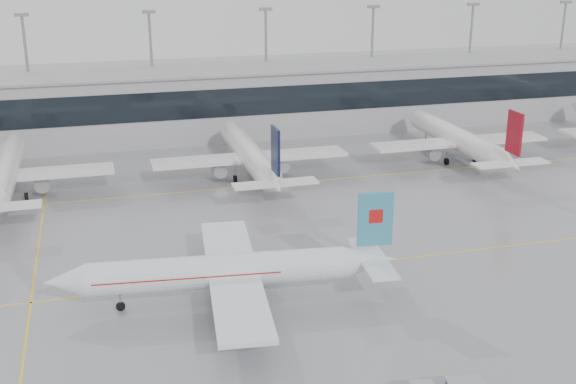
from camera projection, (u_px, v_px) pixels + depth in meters
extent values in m
plane|color=gray|center=(317.00, 269.00, 79.62)|extent=(320.00, 320.00, 0.00)
cube|color=gold|center=(317.00, 269.00, 79.62)|extent=(120.00, 0.25, 0.01)
cube|color=gold|center=(256.00, 186.00, 106.97)|extent=(120.00, 0.25, 0.01)
cube|color=gold|center=(38.00, 245.00, 85.76)|extent=(0.25, 60.00, 0.01)
cube|color=#99999C|center=(217.00, 103.00, 134.20)|extent=(180.00, 15.00, 12.00)
cube|color=black|center=(224.00, 103.00, 126.83)|extent=(180.00, 0.20, 5.00)
cube|color=gray|center=(216.00, 70.00, 132.19)|extent=(182.00, 16.00, 0.40)
cylinder|color=gray|center=(29.00, 79.00, 129.76)|extent=(0.50, 0.50, 22.00)
cube|color=gray|center=(21.00, 15.00, 126.09)|extent=(2.40, 1.00, 0.60)
cylinder|color=gray|center=(152.00, 74.00, 135.29)|extent=(0.50, 0.50, 22.00)
cube|color=gray|center=(149.00, 12.00, 131.62)|extent=(2.40, 1.00, 0.60)
cylinder|color=gray|center=(266.00, 68.00, 140.81)|extent=(0.50, 0.50, 22.00)
cube|color=gray|center=(266.00, 9.00, 137.14)|extent=(2.40, 1.00, 0.60)
cylinder|color=gray|center=(371.00, 64.00, 146.34)|extent=(0.50, 0.50, 22.00)
cube|color=gray|center=(374.00, 7.00, 142.67)|extent=(2.40, 1.00, 0.60)
cylinder|color=gray|center=(469.00, 59.00, 151.86)|extent=(0.50, 0.50, 22.00)
cube|color=gray|center=(473.00, 4.00, 148.19)|extent=(2.40, 1.00, 0.60)
cylinder|color=gray|center=(560.00, 55.00, 157.39)|extent=(0.50, 0.50, 22.00)
cube|color=gray|center=(566.00, 2.00, 153.72)|extent=(2.40, 1.00, 0.60)
cylinder|color=silver|center=(218.00, 271.00, 70.88)|extent=(25.42, 5.96, 3.31)
cone|color=silver|center=(65.00, 282.00, 68.64)|extent=(4.33, 3.71, 3.31)
cone|color=silver|center=(370.00, 261.00, 73.24)|extent=(5.92, 3.88, 3.31)
cube|color=silver|center=(233.00, 274.00, 71.24)|extent=(7.86, 27.69, 0.45)
cube|color=silver|center=(372.00, 258.00, 73.17)|extent=(3.90, 10.74, 0.25)
cube|color=teal|center=(375.00, 219.00, 71.85)|extent=(3.62, 0.73, 5.64)
cylinder|color=#92939B|center=(233.00, 311.00, 67.17)|extent=(3.80, 2.47, 2.10)
cylinder|color=#92939B|center=(225.00, 268.00, 76.13)|extent=(3.80, 2.47, 2.10)
cylinder|color=gray|center=(120.00, 300.00, 70.17)|extent=(0.20, 0.20, 1.40)
cylinder|color=black|center=(121.00, 306.00, 70.40)|extent=(0.93, 0.39, 0.90)
cylinder|color=gray|center=(247.00, 302.00, 69.57)|extent=(0.24, 0.24, 1.40)
cylinder|color=black|center=(247.00, 308.00, 69.79)|extent=(1.14, 0.56, 1.10)
cylinder|color=gray|center=(241.00, 279.00, 74.42)|extent=(0.24, 0.24, 1.40)
cylinder|color=black|center=(241.00, 285.00, 74.65)|extent=(1.14, 0.56, 1.10)
cube|color=#B70F0F|center=(376.00, 216.00, 71.72)|extent=(1.44, 0.60, 1.40)
cube|color=#B70F0F|center=(187.00, 271.00, 70.35)|extent=(18.25, 5.23, 0.12)
cylinder|color=silver|center=(5.00, 170.00, 101.51)|extent=(3.59, 27.36, 3.59)
cone|color=silver|center=(14.00, 143.00, 115.81)|extent=(3.59, 4.00, 3.59)
cube|color=silver|center=(5.00, 176.00, 100.27)|extent=(29.64, 5.00, 0.45)
cylinder|color=#92939B|center=(42.00, 182.00, 102.42)|extent=(2.10, 3.60, 2.10)
cylinder|color=gray|center=(14.00, 167.00, 112.08)|extent=(0.20, 0.20, 1.56)
cylinder|color=black|center=(14.00, 171.00, 112.34)|extent=(0.30, 0.90, 0.90)
cylinder|color=gray|center=(26.00, 191.00, 100.69)|extent=(0.24, 0.24, 1.56)
cylinder|color=black|center=(26.00, 196.00, 100.94)|extent=(0.45, 1.10, 1.10)
cylinder|color=silver|center=(248.00, 152.00, 110.30)|extent=(3.59, 27.36, 3.59)
cone|color=silver|center=(229.00, 129.00, 124.60)|extent=(3.59, 4.00, 3.59)
cone|color=silver|center=(275.00, 185.00, 95.27)|extent=(3.59, 5.60, 3.59)
cube|color=silver|center=(250.00, 158.00, 109.06)|extent=(29.64, 5.00, 0.45)
cube|color=silver|center=(275.00, 183.00, 94.99)|extent=(11.40, 2.80, 0.25)
cube|color=black|center=(275.00, 151.00, 93.33)|extent=(0.35, 3.60, 6.12)
cylinder|color=#92939B|center=(219.00, 169.00, 108.80)|extent=(2.10, 3.60, 2.10)
cylinder|color=#92939B|center=(280.00, 164.00, 111.21)|extent=(2.10, 3.60, 2.10)
cylinder|color=gray|center=(235.00, 150.00, 120.87)|extent=(0.20, 0.20, 1.56)
cylinder|color=black|center=(235.00, 155.00, 121.13)|extent=(0.30, 0.90, 0.90)
cylinder|color=gray|center=(235.00, 174.00, 108.17)|extent=(0.24, 0.24, 1.56)
cylinder|color=black|center=(235.00, 179.00, 108.42)|extent=(0.45, 1.10, 1.10)
cylinder|color=gray|center=(269.00, 171.00, 109.48)|extent=(0.24, 0.24, 1.56)
cylinder|color=black|center=(269.00, 176.00, 109.73)|extent=(0.45, 1.10, 1.10)
cylinder|color=silver|center=(455.00, 137.00, 119.09)|extent=(3.59, 27.36, 3.59)
cone|color=silver|center=(415.00, 116.00, 133.39)|extent=(3.59, 4.00, 3.59)
cone|color=silver|center=(509.00, 165.00, 104.06)|extent=(3.59, 5.60, 3.59)
cube|color=silver|center=(459.00, 142.00, 117.85)|extent=(29.64, 5.00, 0.45)
cube|color=silver|center=(510.00, 163.00, 103.78)|extent=(11.40, 2.80, 0.25)
cube|color=maroon|center=(514.00, 133.00, 102.12)|extent=(0.35, 3.60, 6.12)
cylinder|color=#92939B|center=(431.00, 152.00, 117.59)|extent=(2.10, 3.60, 2.10)
cylinder|color=#92939B|center=(483.00, 148.00, 120.00)|extent=(2.10, 3.60, 2.10)
cylinder|color=gray|center=(426.00, 136.00, 129.66)|extent=(0.20, 0.20, 1.56)
cylinder|color=black|center=(425.00, 141.00, 129.91)|extent=(0.30, 0.90, 0.90)
cylinder|color=gray|center=(447.00, 157.00, 116.96)|extent=(0.24, 0.24, 1.56)
cylinder|color=black|center=(446.00, 161.00, 117.21)|extent=(0.45, 1.10, 1.10)
cylinder|color=gray|center=(476.00, 154.00, 118.26)|extent=(0.24, 0.24, 1.56)
cylinder|color=black|center=(475.00, 159.00, 118.52)|extent=(0.45, 1.10, 1.10)
cube|color=gray|center=(422.00, 384.00, 55.84)|extent=(2.02, 1.56, 0.06)
cube|color=gray|center=(465.00, 381.00, 56.08)|extent=(3.12, 2.05, 0.10)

